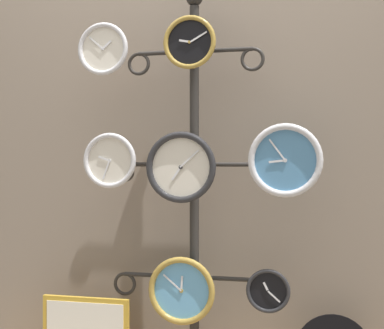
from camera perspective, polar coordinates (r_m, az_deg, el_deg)
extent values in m
cube|color=gray|center=(2.63, 1.01, 8.34)|extent=(4.40, 0.04, 2.80)
cylinder|color=#282623|center=(2.45, 0.25, -3.22)|extent=(0.04, 0.04, 1.72)
cylinder|color=#282623|center=(2.53, -2.76, 11.83)|extent=(0.27, 0.02, 0.02)
torus|color=#282623|center=(2.56, -5.69, 10.63)|extent=(0.11, 0.02, 0.11)
cylinder|color=#282623|center=(2.47, 3.34, 12.09)|extent=(0.27, 0.02, 0.02)
torus|color=#282623|center=(2.45, 6.48, 11.10)|extent=(0.11, 0.02, 0.11)
cylinder|color=#282623|center=(2.49, -3.51, 0.01)|extent=(0.33, 0.02, 0.02)
torus|color=#282623|center=(2.54, -7.14, -0.82)|extent=(0.09, 0.02, 0.09)
cylinder|color=#282623|center=(2.41, 4.13, 0.00)|extent=(0.33, 0.02, 0.02)
torus|color=#282623|center=(2.40, 8.09, -0.89)|extent=(0.09, 0.02, 0.09)
cylinder|color=#282623|center=(2.54, -3.53, -11.73)|extent=(0.34, 0.02, 0.02)
torus|color=#282623|center=(2.60, -7.18, -12.51)|extent=(0.11, 0.02, 0.11)
cylinder|color=#282623|center=(2.47, 4.15, -12.08)|extent=(0.34, 0.02, 0.02)
torus|color=#282623|center=(2.47, 8.13, -13.25)|extent=(0.11, 0.02, 0.11)
cylinder|color=silver|center=(2.53, -9.37, 12.00)|extent=(0.22, 0.02, 0.22)
torus|color=silver|center=(2.51, -9.51, 12.07)|extent=(0.24, 0.02, 0.24)
cylinder|color=silver|center=(2.51, -9.50, 12.06)|extent=(0.01, 0.01, 0.01)
cube|color=silver|center=(2.51, -9.08, 12.49)|extent=(0.05, 0.00, 0.04)
cube|color=silver|center=(2.53, -10.21, 12.64)|extent=(0.07, 0.00, 0.06)
cylinder|color=black|center=(2.41, -0.08, 12.86)|extent=(0.22, 0.02, 0.22)
torus|color=#A58438|center=(2.40, -0.17, 12.93)|extent=(0.24, 0.02, 0.24)
cylinder|color=#A58438|center=(2.40, -0.16, 12.93)|extent=(0.01, 0.01, 0.01)
cube|color=silver|center=(2.41, -0.77, 13.02)|extent=(0.05, 0.00, 0.02)
cube|color=silver|center=(2.40, 0.70, 13.46)|extent=(0.08, 0.00, 0.05)
cylinder|color=silver|center=(2.47, -8.67, 0.41)|extent=(0.23, 0.02, 0.23)
torus|color=silver|center=(2.46, -8.80, 0.42)|extent=(0.25, 0.02, 0.25)
cylinder|color=silver|center=(2.46, -8.80, 0.42)|extent=(0.01, 0.01, 0.01)
cube|color=silver|center=(2.47, -9.37, 0.62)|extent=(0.06, 0.00, 0.03)
cube|color=silver|center=(2.46, -9.15, -0.57)|extent=(0.04, 0.00, 0.09)
cylinder|color=silver|center=(2.37, -1.13, -0.29)|extent=(0.29, 0.02, 0.29)
torus|color=#262628|center=(2.35, -1.22, -0.29)|extent=(0.32, 0.03, 0.32)
cylinder|color=#262628|center=(2.35, -1.21, -0.29)|extent=(0.02, 0.01, 0.02)
cube|color=silver|center=(2.36, -1.68, -0.98)|extent=(0.05, 0.00, 0.06)
cube|color=silver|center=(2.34, -0.23, 0.61)|extent=(0.09, 0.00, 0.08)
cylinder|color=#4C84B2|center=(2.29, 9.92, 0.43)|extent=(0.28, 0.02, 0.28)
torus|color=silver|center=(2.27, 9.90, 0.44)|extent=(0.31, 0.03, 0.31)
cylinder|color=silver|center=(2.27, 9.90, 0.44)|extent=(0.02, 0.01, 0.02)
cube|color=silver|center=(2.27, 9.05, 0.34)|extent=(0.07, 0.00, 0.02)
cube|color=silver|center=(2.27, 9.07, 1.56)|extent=(0.07, 0.00, 0.09)
cylinder|color=#60A8DB|center=(2.45, -1.06, -13.24)|extent=(0.28, 0.02, 0.28)
torus|color=#A58438|center=(2.43, -1.15, -13.33)|extent=(0.30, 0.03, 0.30)
cylinder|color=#A58438|center=(2.43, -1.14, -13.32)|extent=(0.02, 0.01, 0.02)
cube|color=silver|center=(2.42, -1.10, -12.57)|extent=(0.01, 0.00, 0.07)
cube|color=silver|center=(2.43, -2.12, -12.48)|extent=(0.09, 0.00, 0.07)
cylinder|color=black|center=(2.40, 8.14, -13.14)|extent=(0.17, 0.02, 0.17)
torus|color=#262628|center=(2.38, 8.12, -13.22)|extent=(0.19, 0.02, 0.19)
cylinder|color=#262628|center=(2.38, 8.12, -13.23)|extent=(0.01, 0.01, 0.01)
cube|color=silver|center=(2.38, 7.89, -12.79)|extent=(0.03, 0.00, 0.04)
cube|color=silver|center=(2.38, 8.74, -13.77)|extent=(0.06, 0.00, 0.05)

